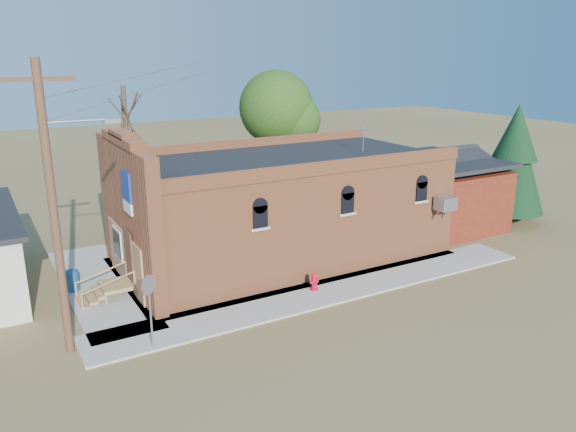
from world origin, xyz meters
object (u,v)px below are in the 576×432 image
brick_bar (277,208)px  fire_hydrant (314,282)px  stop_sign (149,292)px  trash_barrel (72,281)px  utility_pole (55,206)px

brick_bar → fire_hydrant: 4.70m
stop_sign → trash_barrel: bearing=93.1°
brick_bar → stop_sign: size_ratio=6.59×
utility_pole → trash_barrel: 6.45m
utility_pole → stop_sign: size_ratio=3.62×
fire_hydrant → brick_bar: bearing=105.3°
utility_pole → fire_hydrant: size_ratio=12.72×
utility_pole → trash_barrel: bearing=79.9°
utility_pole → stop_sign: (2.26, -1.20, -2.78)m
utility_pole → trash_barrel: utility_pole is taller
brick_bar → utility_pole: size_ratio=1.82×
brick_bar → trash_barrel: 9.14m
stop_sign → trash_barrel: stop_sign is taller
stop_sign → trash_barrel: 6.30m
brick_bar → stop_sign: brick_bar is taller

